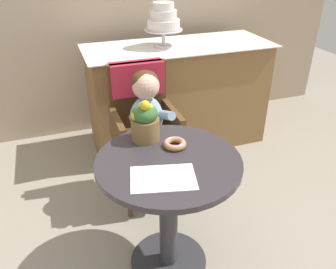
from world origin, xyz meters
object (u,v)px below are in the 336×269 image
object	(u,v)px
wicker_chair	(142,111)
flower_vase	(145,121)
donut_front	(175,143)
tiered_cake_stand	(163,20)
cafe_table	(169,194)
seated_child	(148,116)

from	to	relation	value
wicker_chair	flower_vase	size ratio (longest dim) A/B	4.05
donut_front	tiered_cake_stand	bearing A→B (deg)	73.84
wicker_chair	flower_vase	xyz separation A→B (m)	(-0.11, -0.50, 0.19)
cafe_table	flower_vase	world-z (taller)	flower_vase
cafe_table	wicker_chair	bearing A→B (deg)	85.04
wicker_chair	seated_child	distance (m)	0.16
seated_child	flower_vase	size ratio (longest dim) A/B	3.09
seated_child	tiered_cake_stand	bearing A→B (deg)	64.11
wicker_chair	tiered_cake_stand	world-z (taller)	tiered_cake_stand
wicker_chair	donut_front	xyz separation A→B (m)	(0.01, -0.62, 0.10)
seated_child	wicker_chair	bearing A→B (deg)	90.00
cafe_table	wicker_chair	xyz separation A→B (m)	(0.06, 0.73, 0.13)
seated_child	flower_vase	world-z (taller)	seated_child
donut_front	tiered_cake_stand	xyz separation A→B (m)	(0.35, 1.20, 0.37)
wicker_chair	tiered_cake_stand	xyz separation A→B (m)	(0.35, 0.57, 0.47)
cafe_table	tiered_cake_stand	size ratio (longest dim) A/B	2.13
flower_vase	tiered_cake_stand	distance (m)	1.20
donut_front	tiered_cake_stand	size ratio (longest dim) A/B	0.35
wicker_chair	tiered_cake_stand	bearing A→B (deg)	54.64
wicker_chair	seated_child	size ratio (longest dim) A/B	1.31
tiered_cake_stand	flower_vase	bearing A→B (deg)	-113.52
donut_front	flower_vase	bearing A→B (deg)	133.24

